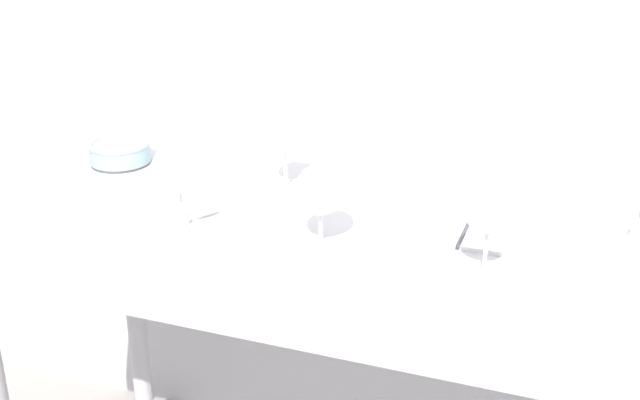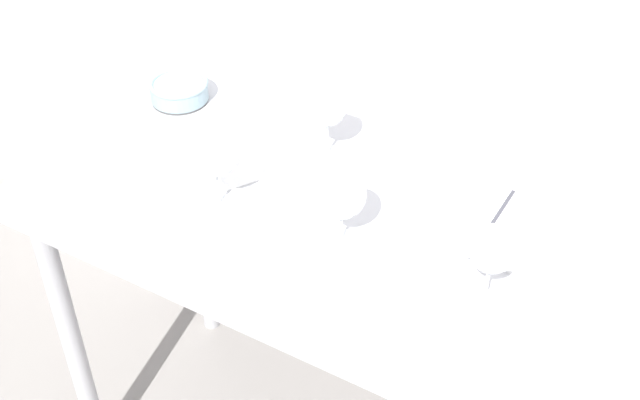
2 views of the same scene
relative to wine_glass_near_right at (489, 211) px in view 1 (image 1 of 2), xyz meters
name	(u,v)px [view 1 (image 1 of 2)]	position (x,y,z in m)	size (l,w,h in m)	color
steel_counter	(333,281)	(-0.30, 0.09, -0.23)	(1.40, 0.65, 0.90)	#B4B4B9
wine_glass_near_right	(489,211)	(0.00, 0.00, 0.00)	(0.09, 0.09, 0.17)	white
wine_glass_far_left	(285,137)	(-0.46, 0.25, -0.01)	(0.08, 0.08, 0.17)	white
wine_glass_near_left	(179,170)	(-0.56, -0.01, 0.00)	(0.10, 0.10, 0.18)	white
wine_glass_near_center	(320,192)	(-0.30, 0.02, -0.02)	(0.09, 0.09, 0.16)	white
open_notebook	(470,223)	(-0.06, 0.21, -0.12)	(0.35, 0.23, 0.01)	white
tasting_sheet_upper	(187,199)	(-0.63, 0.13, -0.12)	(0.20, 0.22, 0.00)	white
tasting_bowl	(120,152)	(-0.88, 0.27, -0.10)	(0.14, 0.14, 0.05)	#4C4C4C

